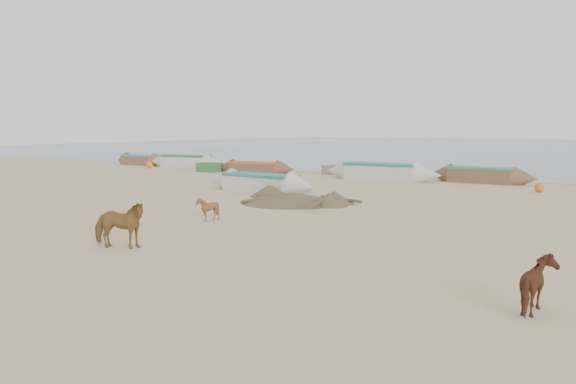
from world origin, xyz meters
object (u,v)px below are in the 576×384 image
at_px(cow_adult, 119,225).
at_px(calf_front, 208,209).
at_px(calf_right, 541,285).
at_px(near_canoe, 260,183).

xyz_separation_m(cow_adult, calf_front, (-0.82, 4.36, -0.20)).
distance_m(calf_front, calf_right, 11.21).
bearing_deg(near_canoe, calf_front, -62.33).
height_order(cow_adult, calf_right, cow_adult).
bearing_deg(calf_right, near_canoe, 26.44).
bearing_deg(cow_adult, near_canoe, -6.48).
height_order(cow_adult, near_canoe, cow_adult).
xyz_separation_m(calf_right, near_canoe, (-13.64, 11.79, -0.04)).
relative_size(cow_adult, calf_front, 1.78).
relative_size(calf_front, near_canoe, 0.13).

